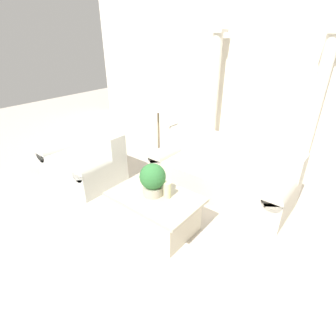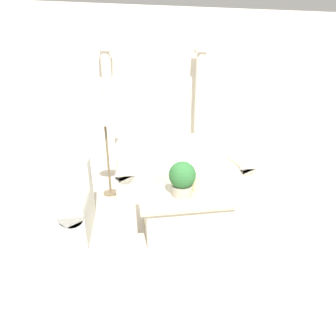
{
  "view_description": "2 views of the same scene",
  "coord_description": "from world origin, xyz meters",
  "views": [
    {
      "loc": [
        1.83,
        -2.45,
        2.35
      ],
      "look_at": [
        -0.16,
        0.02,
        0.67
      ],
      "focal_mm": 28.0,
      "sensor_mm": 36.0,
      "label": 1
    },
    {
      "loc": [
        -0.7,
        -3.21,
        1.89
      ],
      "look_at": [
        -0.16,
        0.13,
        0.65
      ],
      "focal_mm": 28.0,
      "sensor_mm": 36.0,
      "label": 2
    }
  ],
  "objects": [
    {
      "name": "pillar_candle",
      "position": [
        0.11,
        -0.33,
        0.59
      ],
      "size": [
        0.09,
        0.09,
        0.21
      ],
      "color": "beige",
      "rests_on": "coffee_table"
    },
    {
      "name": "floor_lamp",
      "position": [
        -1.01,
        0.82,
        1.2
      ],
      "size": [
        0.4,
        0.4,
        1.39
      ],
      "color": "brown",
      "rests_on": "ground_plane"
    },
    {
      "name": "column_right",
      "position": [
        0.99,
        2.72,
        1.2
      ],
      "size": [
        0.29,
        0.29,
        2.35
      ],
      "color": "silver",
      "rests_on": "ground_plane"
    },
    {
      "name": "ground_plane",
      "position": [
        0.0,
        0.0,
        0.0
      ],
      "size": [
        16.0,
        16.0,
        0.0
      ],
      "primitive_type": "plane",
      "color": "#BCB2A3"
    },
    {
      "name": "sofa_long",
      "position": [
        0.21,
        0.91,
        0.34
      ],
      "size": [
        2.21,
        0.89,
        0.85
      ],
      "color": "beige",
      "rests_on": "ground_plane"
    },
    {
      "name": "loveseat",
      "position": [
        -1.87,
        -0.17,
        0.35
      ],
      "size": [
        1.35,
        0.89,
        0.85
      ],
      "color": "beige",
      "rests_on": "ground_plane"
    },
    {
      "name": "coffee_table",
      "position": [
        -0.03,
        -0.4,
        0.25
      ],
      "size": [
        1.14,
        0.75,
        0.49
      ],
      "color": "beige",
      "rests_on": "ground_plane"
    },
    {
      "name": "column_left",
      "position": [
        -1.04,
        2.72,
        1.2
      ],
      "size": [
        0.29,
        0.29,
        2.35
      ],
      "color": "silver",
      "rests_on": "ground_plane"
    },
    {
      "name": "wall_back",
      "position": [
        0.0,
        3.03,
        1.6
      ],
      "size": [
        10.0,
        0.06,
        3.2
      ],
      "color": "silver",
      "rests_on": "ground_plane"
    },
    {
      "name": "potted_plant",
      "position": [
        -0.07,
        -0.39,
        0.71
      ],
      "size": [
        0.33,
        0.33,
        0.42
      ],
      "color": "#B2A893",
      "rests_on": "coffee_table"
    }
  ]
}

